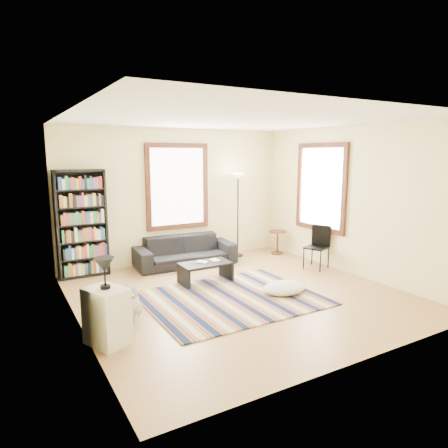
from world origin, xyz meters
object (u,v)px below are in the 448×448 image
coffee_table (205,272)px  floor_lamp (238,215)px  floor_cushion (284,288)px  folding_chair (316,247)px  dog (129,300)px  white_cabinet (107,316)px  bookshelf (82,224)px  sofa (185,251)px  side_table (277,242)px

coffee_table → floor_lamp: size_ratio=0.48×
floor_cushion → coffee_table: bearing=126.5°
folding_chair → dog: bearing=166.4°
folding_chair → white_cabinet: folding_chair is taller
bookshelf → folding_chair: (4.15, -1.80, -0.57)m
sofa → bookshelf: size_ratio=1.03×
folding_chair → dog: 4.06m
floor_lamp → white_cabinet: size_ratio=2.66×
sofa → floor_cushion: sofa is taller
floor_cushion → floor_lamp: (0.63, 2.48, 0.83)m
bookshelf → dog: bookshelf is taller
sofa → dog: sofa is taller
dog → floor_lamp: bearing=43.2°
white_cabinet → bookshelf: bearing=61.6°
bookshelf → coffee_table: 2.48m
bookshelf → side_table: size_ratio=3.70×
white_cabinet → dog: (0.44, 0.59, -0.07)m
white_cabinet → sofa: bearing=27.4°
floor_lamp → white_cabinet: bearing=-142.0°
side_table → folding_chair: bearing=-92.1°
sofa → folding_chair: bearing=-31.6°
floor_lamp → side_table: bearing=-18.1°
coffee_table → white_cabinet: size_ratio=1.29×
floor_cushion → side_table: bearing=55.1°
floor_cushion → side_table: (1.53, 2.19, 0.17)m
sofa → side_table: size_ratio=3.81×
bookshelf → floor_cushion: size_ratio=2.63×
sofa → floor_cushion: 2.49m
bookshelf → coffee_table: size_ratio=2.22×
sofa → dog: bearing=-127.2°
sofa → white_cabinet: 3.54m
sofa → floor_lamp: bearing=7.7°
floor_lamp → dog: size_ratio=3.35×
floor_cushion → dog: size_ratio=1.37×
side_table → dog: size_ratio=0.97×
dog → white_cabinet: bearing=-118.6°
floor_lamp → folding_chair: bearing=-62.5°
folding_chair → floor_cushion: bearing=-172.1°
bookshelf → white_cabinet: 3.07m
bookshelf → white_cabinet: bearing=-95.7°
side_table → dog: dog is taller
floor_cushion → side_table: 2.67m
coffee_table → folding_chair: folding_chair is taller
floor_lamp → side_table: 1.15m
bookshelf → dog: 2.51m
sofa → side_table: (2.23, -0.19, -0.03)m
bookshelf → floor_cushion: bookshelf is taller
sofa → folding_chair: folding_chair is taller
sofa → side_table: sofa is taller
floor_lamp → white_cabinet: (-3.60, -2.82, -0.58)m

